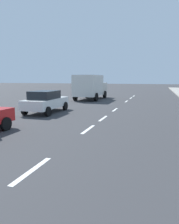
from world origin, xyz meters
name	(u,v)px	position (x,y,z in m)	size (l,w,h in m)	color
ground_plane	(114,111)	(0.00, 20.00, 0.00)	(160.00, 160.00, 0.00)	#38383A
lane_stripe_2	(32,170)	(0.00, 9.04, 0.00)	(0.16, 1.80, 0.01)	white
lane_stripe_3	(88,129)	(0.00, 13.82, 0.00)	(0.16, 1.80, 0.01)	white
lane_stripe_4	(103,118)	(0.00, 16.76, 0.00)	(0.16, 1.80, 0.01)	white
lane_stripe_5	(115,110)	(0.00, 20.51, 0.00)	(0.16, 1.80, 0.01)	white
lane_stripe_6	(126,101)	(0.00, 26.90, 0.00)	(0.16, 1.80, 0.01)	white
lane_stripe_7	(131,98)	(0.00, 30.98, 0.00)	(0.16, 1.80, 0.01)	white
lane_stripe_8	(134,96)	(0.00, 34.12, 0.00)	(0.16, 1.80, 0.01)	white
parked_car_white	(46,101)	(-4.47, 17.67, 0.84)	(1.97, 4.15, 1.57)	white
delivery_truck	(91,86)	(-4.34, 27.82, 1.50)	(2.68, 6.24, 2.80)	beige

